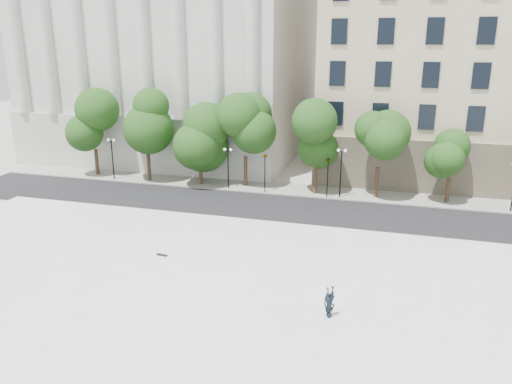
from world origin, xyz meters
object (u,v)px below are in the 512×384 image
traffic_light_east (328,159)px  person_lying (329,313)px  skateboard (162,255)px  traffic_light_west (265,154)px

traffic_light_east → person_lying: 21.25m
skateboard → traffic_light_west: bearing=89.8°
traffic_light_east → person_lying: (3.06, -20.82, -2.95)m
traffic_light_east → skateboard: bearing=-116.5°
traffic_light_west → skateboard: (-2.41, -16.34, -3.20)m
traffic_light_east → person_lying: size_ratio=2.55×
person_lying → skateboard: 12.07m
person_lying → skateboard: bearing=120.5°
traffic_light_east → person_lying: traffic_light_east is taller
traffic_light_west → skateboard: traffic_light_west is taller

